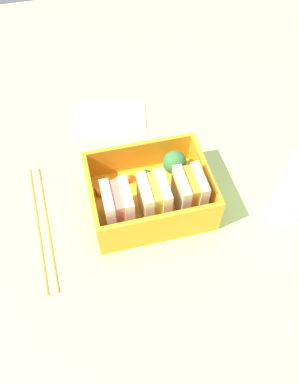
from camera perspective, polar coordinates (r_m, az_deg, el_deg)
ground_plane at (r=52.75cm, az=0.00°, el=-2.36°), size 120.00×120.00×2.00cm
bento_tray at (r=51.43cm, az=0.00°, el=-1.37°), size 15.70×12.50×1.20cm
bento_rim at (r=49.02cm, az=0.00°, el=0.58°), size 15.70×12.50×4.70cm
sandwich_left at (r=47.97cm, az=6.07°, el=-0.08°), size 3.42×4.82×6.17cm
sandwich_center_left at (r=47.07cm, az=0.70°, el=-1.17°), size 3.42×4.82×6.17cm
sandwich_center at (r=46.61cm, az=-4.83°, el=-2.29°), size 3.42×4.82×6.17cm
broccoli_floret at (r=51.32cm, az=3.86°, el=4.45°), size 3.27×3.27×4.51cm
strawberry_far_left at (r=51.07cm, az=-0.58°, el=1.96°), size 2.64×2.64×3.24cm
carrot_stick_far_left at (r=51.73cm, az=-5.66°, el=1.12°), size 5.17×2.88×1.35cm
chopstick_pair at (r=51.58cm, az=-16.20°, el=-5.02°), size 2.93×19.98×0.70cm
folded_napkin at (r=63.08cm, az=-6.02°, el=11.08°), size 13.17×10.65×0.40cm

